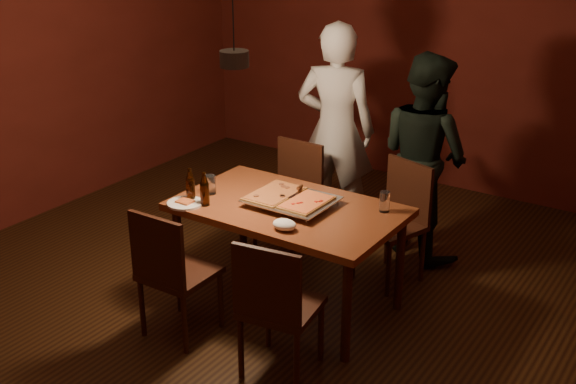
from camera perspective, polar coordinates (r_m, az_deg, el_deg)
The scene contains 19 objects.
room_shell at distance 4.56m, azimuth -4.15°, elevation 6.14°, with size 6.00×6.00×6.00m.
dining_table at distance 4.85m, azimuth 0.00°, elevation -1.90°, with size 1.50×0.90×0.75m.
chair_far_left at distance 5.70m, azimuth 0.37°, elevation 0.35°, with size 0.43×0.43×0.49m.
chair_far_right at distance 5.34m, azimuth 8.69°, elevation -1.45°, with size 0.53×0.53×0.49m.
chair_near_left at distance 4.59m, azimuth -9.31°, elevation -5.61°, with size 0.42×0.42×0.49m.
chair_near_right at distance 4.17m, azimuth -1.04°, elevation -8.37°, with size 0.48×0.48×0.49m.
pizza_tray at distance 4.82m, azimuth 0.26°, elevation -0.80°, with size 0.55×0.45×0.05m, color silver.
pizza_meat at distance 4.88m, azimuth -1.07°, elevation -0.09°, with size 0.26×0.42×0.02m, color maroon.
pizza_cheese at distance 4.74m, azimuth 1.47°, elevation -0.79°, with size 0.24×0.37×0.02m, color gold.
spatula at distance 4.82m, azimuth 0.63°, elevation -0.28°, with size 0.09×0.24×0.04m, color silver, non-canonical shape.
beer_bottle_a at distance 4.91m, azimuth -7.72°, elevation 0.59°, with size 0.06×0.06×0.23m.
beer_bottle_b at distance 4.82m, azimuth -6.61°, elevation 0.24°, with size 0.06×0.06×0.23m.
water_glass_left at distance 5.03m, azimuth -6.20°, elevation 0.58°, with size 0.08×0.08×0.13m, color silver.
water_glass_right at distance 4.75m, azimuth 7.64°, elevation -0.76°, with size 0.07×0.07×0.14m, color silver.
plate_slice at distance 4.89m, azimuth -8.13°, elevation -0.87°, with size 0.24×0.24×0.03m.
napkin at distance 4.47m, azimuth -0.29°, elevation -2.59°, with size 0.16×0.12×0.07m, color white.
diner_white at distance 5.95m, azimuth 3.78°, elevation 4.89°, with size 0.65×0.43×1.78m, color silver.
diner_dark at distance 5.69m, azimuth 10.71°, elevation 2.82°, with size 0.79×0.61×1.62m, color black.
pendant_lamp at distance 4.47m, azimuth -4.27°, elevation 10.58°, with size 0.18×0.18×1.10m.
Camera 1 is at (2.70, -3.46, 2.65)m, focal length 45.00 mm.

